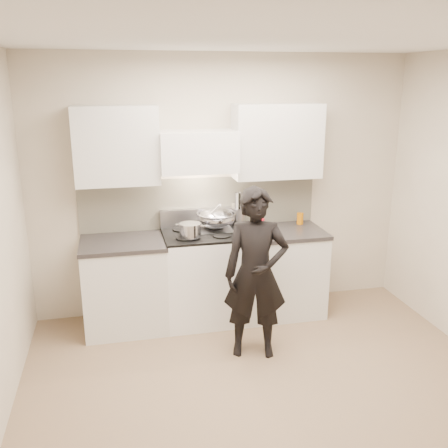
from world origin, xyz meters
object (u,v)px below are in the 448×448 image
at_px(wok, 216,218).
at_px(utensil_crock, 238,216).
at_px(person, 256,274).
at_px(stove, 202,276).
at_px(counter_right, 278,271).

xyz_separation_m(wok, utensil_crock, (0.27, 0.15, -0.04)).
bearing_deg(utensil_crock, person, -95.42).
height_order(stove, wok, wok).
relative_size(counter_right, wok, 1.84).
distance_m(stove, wok, 0.63).
xyz_separation_m(counter_right, utensil_crock, (-0.38, 0.25, 0.57)).
bearing_deg(utensil_crock, wok, -151.08).
xyz_separation_m(utensil_crock, person, (-0.10, -1.02, -0.25)).
bearing_deg(wok, utensil_crock, 28.92).
height_order(counter_right, utensil_crock, utensil_crock).
relative_size(stove, counter_right, 1.04).
relative_size(stove, person, 0.62).
relative_size(stove, utensil_crock, 2.62).
distance_m(stove, counter_right, 0.83).
xyz_separation_m(stove, person, (0.35, -0.78, 0.30)).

